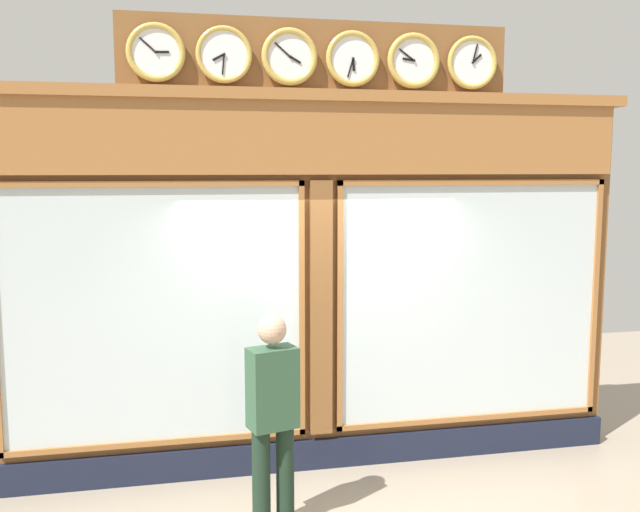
{
  "coord_description": "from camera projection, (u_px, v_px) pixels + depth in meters",
  "views": [
    {
      "loc": [
        1.26,
        6.05,
        2.78
      ],
      "look_at": [
        0.0,
        0.0,
        1.99
      ],
      "focal_mm": 38.92,
      "sensor_mm": 36.0,
      "label": 1
    }
  ],
  "objects": [
    {
      "name": "shop_facade",
      "position": [
        317.0,
        276.0,
        6.37
      ],
      "size": [
        5.88,
        0.42,
        4.05
      ],
      "color": "brown",
      "rests_on": "ground_plane"
    },
    {
      "name": "pedestrian",
      "position": [
        273.0,
        413.0,
        5.25
      ],
      "size": [
        0.41,
        0.31,
        1.69
      ],
      "color": "#1C2F21",
      "rests_on": "ground_plane"
    }
  ]
}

